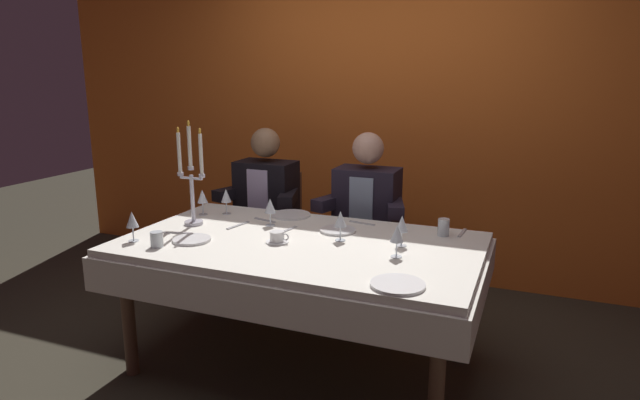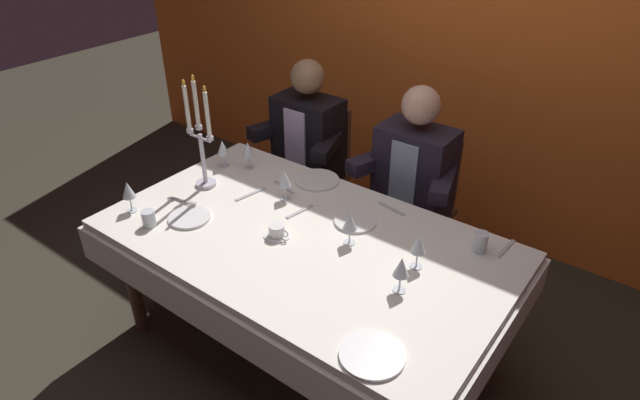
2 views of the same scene
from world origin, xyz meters
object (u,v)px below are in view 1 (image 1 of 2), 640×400
dinner_plate_0 (291,215)px  wine_glass_1 (270,206)px  wine_glass_2 (397,235)px  wine_glass_3 (340,220)px  wine_glass_6 (402,225)px  wine_glass_4 (132,221)px  seated_diner_0 (267,197)px  candelabra (192,182)px  coffee_cup_0 (277,238)px  wine_glass_0 (226,196)px  seated_diner_1 (367,206)px  dinner_plate_1 (398,284)px  dinner_plate_2 (338,230)px  water_tumbler_0 (444,227)px  dinner_plate_3 (192,240)px  water_tumbler_1 (157,239)px  dining_table (301,261)px  wine_glass_5 (202,197)px

dinner_plate_0 → wine_glass_1: 0.27m
wine_glass_2 → wine_glass_3: 0.38m
dinner_plate_0 → wine_glass_6: wine_glass_6 is taller
wine_glass_4 → seated_diner_0: seated_diner_0 is taller
candelabra → coffee_cup_0: size_ratio=4.67×
wine_glass_0 → seated_diner_1: (0.77, 0.55, -0.12)m
dinner_plate_0 → dinner_plate_1: size_ratio=1.03×
wine_glass_0 → wine_glass_3: size_ratio=1.00×
dinner_plate_2 → wine_glass_1: bearing=-175.1°
wine_glass_0 → water_tumbler_0: wine_glass_0 is taller
wine_glass_6 → coffee_cup_0: (-0.63, -0.19, -0.09)m
dinner_plate_3 → seated_diner_0: seated_diner_0 is taller
dinner_plate_2 → water_tumbler_0: bearing=14.0°
water_tumbler_1 → seated_diner_1: 1.47m
dining_table → coffee_cup_0: size_ratio=14.70×
dinner_plate_1 → water_tumbler_1: bearing=177.7°
dinner_plate_1 → dinner_plate_2: 0.84m
dinner_plate_2 → water_tumbler_1: bearing=-141.5°
dinner_plate_3 → water_tumbler_1: water_tumbler_1 is taller
dining_table → wine_glass_6: 0.59m
wine_glass_2 → wine_glass_3: (-0.35, 0.15, 0.00)m
dinner_plate_2 → wine_glass_3: size_ratio=1.25×
candelabra → seated_diner_1: (0.82, 0.83, -0.26)m
candelabra → dinner_plate_2: 0.90m
wine_glass_5 → wine_glass_0: bearing=29.0°
dinner_plate_2 → wine_glass_1: wine_glass_1 is taller
dinner_plate_3 → coffee_cup_0: 0.46m
dining_table → seated_diner_1: seated_diner_1 is taller
wine_glass_2 → wine_glass_4: 1.40m
candelabra → seated_diner_1: candelabra is taller
water_tumbler_0 → wine_glass_1: bearing=-169.8°
dinner_plate_3 → wine_glass_1: size_ratio=1.25×
dinner_plate_1 → wine_glass_4: (-1.47, 0.08, 0.11)m
wine_glass_3 → wine_glass_5: size_ratio=1.00×
wine_glass_0 → water_tumbler_1: (0.02, -0.72, -0.08)m
wine_glass_0 → wine_glass_5: same height
water_tumbler_1 → dinner_plate_0: bearing=65.2°
dinner_plate_1 → wine_glass_0: bearing=149.6°
wine_glass_6 → seated_diner_0: bearing=147.0°
dinner_plate_0 → water_tumbler_0: 0.97m
wine_glass_6 → wine_glass_3: bearing=-174.8°
dinner_plate_0 → wine_glass_5: (-0.53, -0.18, 0.11)m
dining_table → water_tumbler_1: size_ratio=23.91×
dinner_plate_0 → seated_diner_0: (-0.40, 0.44, -0.01)m
seated_diner_0 → wine_glass_4: bearing=-97.7°
wine_glass_0 → wine_glass_6: 1.22m
wine_glass_1 → wine_glass_4: same height
dinner_plate_1 → water_tumbler_0: water_tumbler_0 is taller
wine_glass_5 → seated_diner_1: 1.10m
coffee_cup_0 → seated_diner_1: seated_diner_1 is taller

